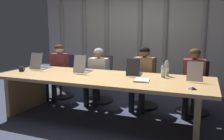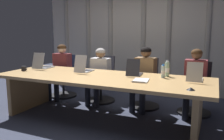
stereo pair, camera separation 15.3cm
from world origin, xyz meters
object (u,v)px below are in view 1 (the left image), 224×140
object	(u,v)px
water_bottle_primary	(163,71)
laptop_left_end	(41,66)
person_left_end	(57,68)
person_right_mid	(193,78)
office_chair_center	(143,88)
office_chair_right_mid	(193,93)
person_center	(143,74)
laptop_center	(134,72)
office_chair_left_end	(62,81)
spiral_notepad	(142,80)
laptop_right_mid	(195,76)
office_chair_left_mid	(100,84)
water_bottle_secondary	(167,69)
person_left_mid	(97,72)
laptop_left_mid	(83,69)
coffee_mug_near	(21,69)
conference_mic_left_side	(193,88)

from	to	relation	value
water_bottle_primary	laptop_left_end	bearing A→B (deg)	-179.60
person_left_end	person_right_mid	xyz separation A→B (m)	(2.85, -0.00, -0.01)
office_chair_center	office_chair_right_mid	bearing A→B (deg)	86.99
office_chair_center	water_bottle_primary	xyz separation A→B (m)	(0.49, -0.69, 0.49)
water_bottle_primary	person_center	bearing A→B (deg)	131.51
laptop_center	person_left_end	size ratio (longest dim) A/B	0.36
office_chair_left_end	spiral_notepad	distance (m)	2.45
office_chair_center	laptop_left_end	bearing A→B (deg)	-72.71
laptop_right_mid	person_center	distance (m)	1.13
office_chair_left_mid	person_center	size ratio (longest dim) A/B	0.80
laptop_right_mid	office_chair_center	distance (m)	1.30
office_chair_center	water_bottle_secondary	xyz separation A→B (m)	(0.52, -0.55, 0.51)
person_left_mid	spiral_notepad	bearing A→B (deg)	53.12
person_left_end	water_bottle_secondary	world-z (taller)	person_left_end
laptop_left_mid	person_left_mid	xyz separation A→B (m)	(-0.00, 0.59, -0.15)
coffee_mug_near	person_right_mid	bearing A→B (deg)	17.20
laptop_left_mid	person_right_mid	bearing A→B (deg)	-76.89
water_bottle_primary	laptop_center	bearing A→B (deg)	-179.89
laptop_left_mid	office_chair_left_mid	bearing A→B (deg)	-3.32
office_chair_center	laptop_right_mid	bearing A→B (deg)	50.11
water_bottle_secondary	person_left_mid	bearing A→B (deg)	165.18
laptop_left_end	person_center	distance (m)	2.02
office_chair_left_end	person_left_end	world-z (taller)	person_left_end
water_bottle_secondary	laptop_left_end	bearing A→B (deg)	-176.31
laptop_center	spiral_notepad	world-z (taller)	laptop_center
laptop_left_mid	laptop_center	world-z (taller)	laptop_left_mid
office_chair_left_end	person_left_mid	size ratio (longest dim) A/B	0.83
water_bottle_secondary	person_right_mid	bearing A→B (deg)	43.18
person_left_mid	conference_mic_left_side	distance (m)	2.27
office_chair_left_end	spiral_notepad	bearing A→B (deg)	62.36
office_chair_center	coffee_mug_near	xyz separation A→B (m)	(-2.06, -1.09, 0.43)
office_chair_right_mid	coffee_mug_near	distance (m)	3.23
laptop_left_end	spiral_notepad	size ratio (longest dim) A/B	1.37
person_left_end	conference_mic_left_side	distance (m)	3.13
office_chair_center	office_chair_right_mid	size ratio (longest dim) A/B	1.02
person_right_mid	conference_mic_left_side	distance (m)	1.19
laptop_left_mid	laptop_center	xyz separation A→B (m)	(0.95, 0.06, -0.01)
person_left_mid	person_right_mid	world-z (taller)	person_right_mid
person_right_mid	water_bottle_secondary	world-z (taller)	person_right_mid
office_chair_center	water_bottle_secondary	bearing A→B (deg)	40.75
person_left_mid	person_right_mid	xyz separation A→B (m)	(1.89, 0.00, 0.01)
laptop_left_end	person_center	size ratio (longest dim) A/B	0.38
water_bottle_primary	spiral_notepad	size ratio (longest dim) A/B	0.66
coffee_mug_near	conference_mic_left_side	distance (m)	3.05
coffee_mug_near	laptop_left_mid	bearing A→B (deg)	16.90
office_chair_left_end	person_left_end	bearing A→B (deg)	2.82
office_chair_center	person_center	distance (m)	0.36
office_chair_right_mid	laptop_center	bearing A→B (deg)	-44.87
laptop_left_end	office_chair_left_end	bearing A→B (deg)	-4.35
office_chair_left_mid	water_bottle_primary	bearing A→B (deg)	63.95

